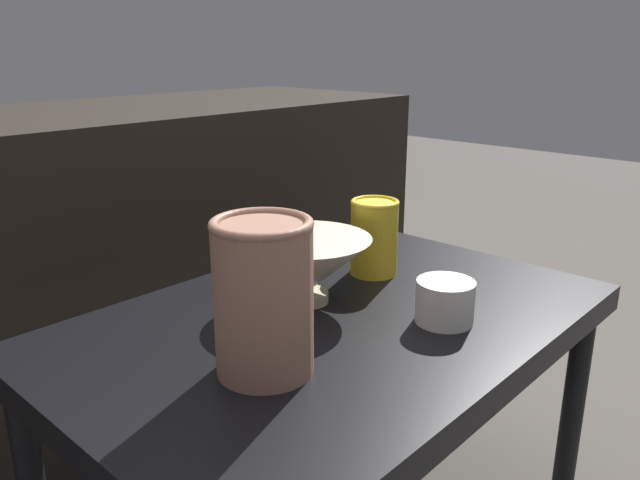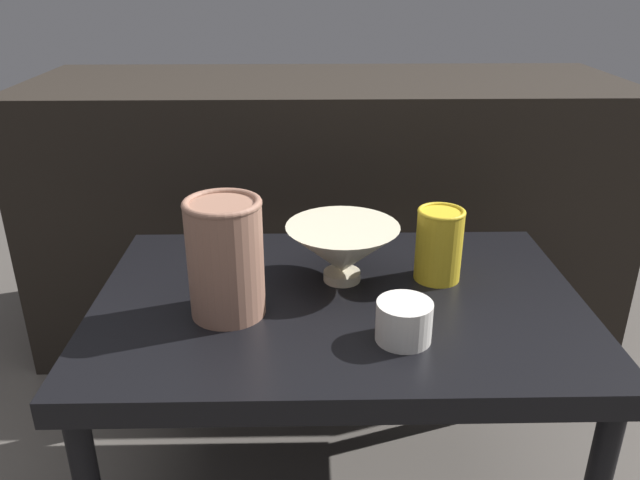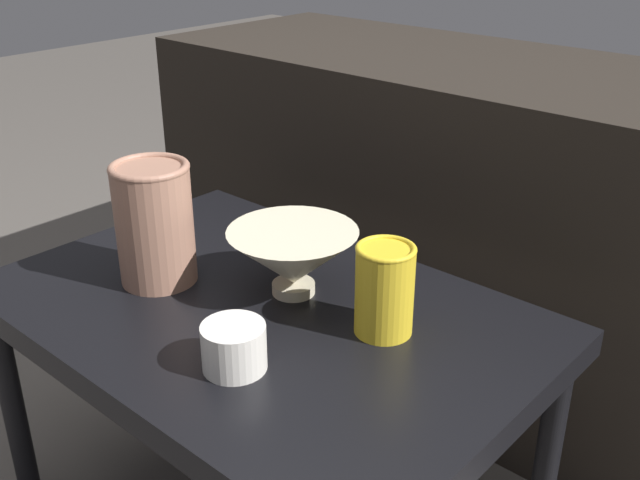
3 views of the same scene
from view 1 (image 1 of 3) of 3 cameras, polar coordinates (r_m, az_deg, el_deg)
table at (r=0.91m, az=1.25°, el=-9.25°), size 0.78×0.52×0.42m
couch_backdrop at (r=1.39m, az=-18.59°, el=-2.45°), size 1.42×0.50×0.66m
bowl at (r=0.91m, az=-1.19°, el=-2.39°), size 0.19×0.19×0.10m
vase_textured_left at (r=0.71m, az=-5.20°, el=-5.05°), size 0.12×0.12×0.18m
vase_colorful_right at (r=1.03m, az=4.97°, el=0.36°), size 0.08×0.08×0.13m
cup at (r=0.87m, az=11.35°, el=-5.54°), size 0.08×0.08×0.06m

